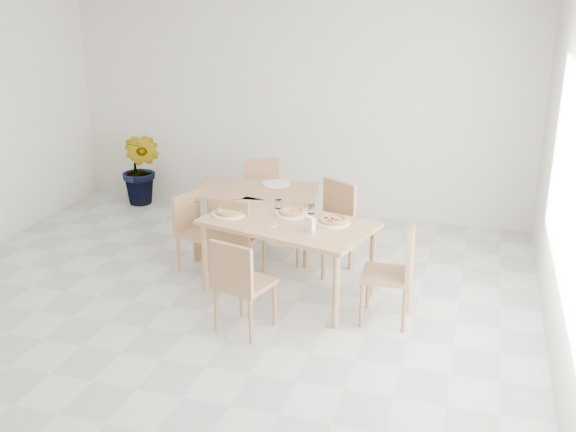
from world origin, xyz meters
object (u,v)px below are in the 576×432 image
(pizza_margherita, at_px, (292,212))
(pizza_pepperoni, at_px, (333,220))
(chair_east, at_px, (396,269))
(plate_pepperoni, at_px, (332,222))
(napkin_holder, at_px, (309,224))
(pizza_mushroom, at_px, (229,211))
(plate_empty, at_px, (276,184))
(chair_back_s, at_px, (236,232))
(second_table, at_px, (255,197))
(chair_back_n, at_px, (263,190))
(tumbler_b, at_px, (311,209))
(chair_south, at_px, (239,280))
(tumbler_a, at_px, (279,204))
(chair_north, at_px, (331,219))
(main_table, at_px, (288,229))
(plate_mushroom, at_px, (229,214))
(plate_margherita, at_px, (292,214))
(chair_west, at_px, (195,226))
(potted_plant, at_px, (142,169))

(pizza_margherita, bearing_deg, pizza_pepperoni, -15.16)
(chair_east, relative_size, plate_pepperoni, 2.63)
(chair_east, xyz_separation_m, napkin_holder, (-0.81, 0.08, 0.31))
(pizza_mushroom, height_order, plate_empty, pizza_mushroom)
(chair_east, relative_size, plate_empty, 2.76)
(pizza_mushroom, distance_m, plate_empty, 1.12)
(plate_pepperoni, relative_size, chair_back_s, 0.38)
(chair_east, distance_m, napkin_holder, 0.87)
(pizza_mushroom, relative_size, pizza_pepperoni, 0.98)
(pizza_pepperoni, distance_m, second_table, 1.35)
(second_table, bearing_deg, chair_back_n, 94.56)
(napkin_holder, distance_m, chair_back_n, 2.18)
(tumbler_b, distance_m, plate_empty, 1.06)
(chair_south, bearing_deg, plate_pepperoni, -106.41)
(chair_south, height_order, chair_east, chair_east)
(chair_east, xyz_separation_m, tumbler_a, (-1.27, 0.62, 0.29))
(pizza_pepperoni, distance_m, chair_back_n, 2.05)
(chair_north, distance_m, pizza_mushroom, 1.15)
(main_table, relative_size, chair_back_n, 2.05)
(chair_north, height_order, chair_back_n, chair_north)
(chair_north, distance_m, plate_empty, 0.84)
(main_table, distance_m, pizza_margherita, 0.23)
(chair_south, xyz_separation_m, plate_empty, (-0.30, 2.00, 0.26))
(chair_north, xyz_separation_m, pizza_pepperoni, (0.17, -0.69, 0.24))
(plate_mushroom, relative_size, chair_back_n, 0.40)
(plate_margherita, bearing_deg, plate_pepperoni, -15.16)
(chair_north, xyz_separation_m, chair_back_n, (-1.06, 0.92, -0.04))
(plate_pepperoni, bearing_deg, tumbler_a, 156.05)
(chair_west, bearing_deg, chair_back_n, 2.61)
(pizza_mushroom, distance_m, pizza_pepperoni, 1.02)
(chair_back_s, bearing_deg, pizza_margherita, -172.99)
(chair_north, bearing_deg, plate_mushroom, -105.87)
(chair_east, bearing_deg, napkin_holder, -97.21)
(napkin_holder, relative_size, second_table, 0.09)
(chair_east, distance_m, second_table, 2.09)
(main_table, bearing_deg, pizza_mushroom, -168.15)
(plate_pepperoni, xyz_separation_m, tumbler_a, (-0.61, 0.27, 0.04))
(chair_back_s, bearing_deg, plate_pepperoni, -179.37)
(chair_east, bearing_deg, pizza_mushroom, -101.66)
(plate_mushroom, distance_m, chair_back_s, 0.30)
(pizza_pepperoni, xyz_separation_m, tumbler_b, (-0.26, 0.21, 0.01))
(pizza_margherita, relative_size, second_table, 0.21)
(chair_south, bearing_deg, chair_back_n, -59.93)
(chair_back_s, relative_size, potted_plant, 0.88)
(plate_margherita, distance_m, chair_back_n, 1.71)
(napkin_holder, relative_size, chair_back_n, 0.16)
(chair_south, xyz_separation_m, second_table, (-0.47, 1.77, 0.16))
(plate_mushroom, relative_size, tumbler_b, 4.04)
(plate_mushroom, xyz_separation_m, pizza_margherita, (0.59, 0.16, 0.02))
(chair_south, relative_size, plate_margherita, 2.74)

